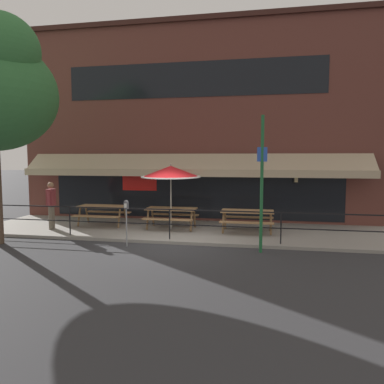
{
  "coord_description": "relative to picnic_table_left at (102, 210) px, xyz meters",
  "views": [
    {
      "loc": [
        2.94,
        -11.08,
        2.7
      ],
      "look_at": [
        0.47,
        1.6,
        1.5
      ],
      "focal_mm": 35.0,
      "sensor_mm": 36.0,
      "label": 1
    }
  ],
  "objects": [
    {
      "name": "picnic_table_right",
      "position": [
        5.49,
        -0.27,
        0.0
      ],
      "size": [
        1.8,
        1.42,
        0.76
      ],
      "color": "#997047",
      "rests_on": "patio_deck"
    },
    {
      "name": "patio_deck",
      "position": [
        3.11,
        -0.13,
        -0.66
      ],
      "size": [
        15.0,
        4.0,
        0.1
      ],
      "primitive_type": "cube",
      "color": "gray",
      "rests_on": "ground"
    },
    {
      "name": "patio_umbrella_centre",
      "position": [
        2.74,
        -0.19,
        1.47
      ],
      "size": [
        2.14,
        2.14,
        2.38
      ],
      "color": "#B7B2A8",
      "rests_on": "patio_deck"
    },
    {
      "name": "ground_plane",
      "position": [
        3.11,
        -2.13,
        -0.71
      ],
      "size": [
        120.0,
        120.0,
        0.0
      ],
      "primitive_type": "plane",
      "color": "#2D2D30"
    },
    {
      "name": "parking_meter_near",
      "position": [
        1.96,
        -2.61,
        0.44
      ],
      "size": [
        0.15,
        0.16,
        1.42
      ],
      "color": "gray",
      "rests_on": "ground"
    },
    {
      "name": "picnic_table_centre",
      "position": [
        2.74,
        -0.14,
        0.0
      ],
      "size": [
        1.8,
        1.42,
        0.76
      ],
      "color": "#997047",
      "rests_on": "patio_deck"
    },
    {
      "name": "restaurant_building",
      "position": [
        3.11,
        2.1,
        3.4
      ],
      "size": [
        15.0,
        1.6,
        8.28
      ],
      "color": "brown",
      "rests_on": "ground"
    },
    {
      "name": "pedestrian_walking",
      "position": [
        -1.53,
        -0.99,
        0.35
      ],
      "size": [
        0.33,
        0.61,
        1.71
      ],
      "color": "#665B4C",
      "rests_on": "patio_deck"
    },
    {
      "name": "patio_railing",
      "position": [
        3.11,
        -1.83,
        0.09
      ],
      "size": [
        13.84,
        0.04,
        0.97
      ],
      "color": "black",
      "rests_on": "patio_deck"
    },
    {
      "name": "picnic_table_left",
      "position": [
        0.0,
        0.0,
        0.0
      ],
      "size": [
        1.8,
        1.42,
        0.76
      ],
      "color": "#997047",
      "rests_on": "patio_deck"
    },
    {
      "name": "street_sign_pole",
      "position": [
        5.97,
        -2.58,
        1.28
      ],
      "size": [
        0.28,
        0.09,
        3.86
      ],
      "color": "#1E6033",
      "rests_on": "ground"
    }
  ]
}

